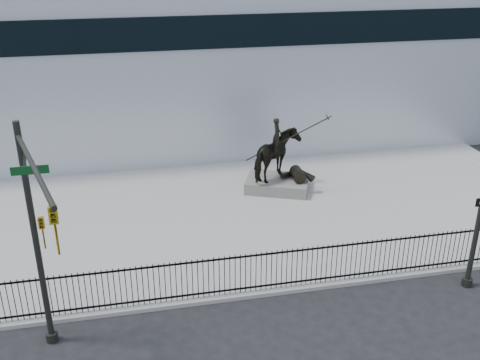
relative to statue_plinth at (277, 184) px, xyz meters
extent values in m
plane|color=black|center=(-2.57, -9.12, -0.42)|extent=(120.00, 120.00, 0.00)
cube|color=gray|center=(-2.57, -2.12, -0.35)|extent=(30.00, 12.00, 0.15)
cube|color=silver|center=(-2.57, 10.88, 4.08)|extent=(44.00, 14.00, 9.00)
cube|color=black|center=(-2.57, -7.87, -0.12)|extent=(22.00, 0.05, 0.05)
cube|color=black|center=(-2.57, -7.87, 1.13)|extent=(22.00, 0.05, 0.05)
cube|color=black|center=(-2.57, -7.87, 0.48)|extent=(22.00, 0.03, 1.50)
cube|color=#625F5A|center=(0.00, 0.00, 0.00)|extent=(3.44, 2.95, 0.54)
imported|color=black|center=(0.00, 0.00, 1.42)|extent=(2.69, 2.87, 2.31)
imported|color=black|center=(-0.08, 0.03, 2.48)|extent=(0.56, 0.67, 1.56)
cylinder|color=black|center=(0.29, -0.12, 2.24)|extent=(3.44, 1.48, 2.35)
cylinder|color=black|center=(-9.57, -8.92, -0.27)|extent=(0.36, 0.36, 0.30)
cylinder|color=black|center=(-9.57, -8.92, 3.08)|extent=(0.18, 0.18, 7.00)
cylinder|color=black|center=(-8.97, -11.04, 6.18)|extent=(1.47, 4.84, 0.12)
imported|color=#B69514|center=(-8.37, -13.17, 5.55)|extent=(0.18, 0.22, 1.10)
imported|color=#B69514|center=(-9.35, -8.92, 3.28)|extent=(0.16, 0.20, 1.00)
cube|color=#0C3F19|center=(-9.21, -10.12, 5.68)|extent=(0.90, 0.03, 0.22)
cylinder|color=black|center=(4.43, -8.92, -0.27)|extent=(0.36, 0.36, 0.30)
camera|label=1|loc=(-6.83, -23.46, 10.96)|focal=42.00mm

